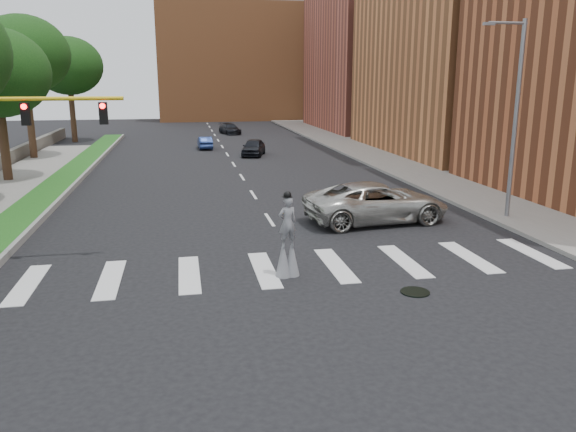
# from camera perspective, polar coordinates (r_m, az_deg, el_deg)

# --- Properties ---
(ground_plane) EXTENTS (160.00, 160.00, 0.00)m
(ground_plane) POSITION_cam_1_polar(r_m,az_deg,el_deg) (18.87, 1.90, -6.22)
(ground_plane) COLOR black
(ground_plane) RESTS_ON ground
(grass_median) EXTENTS (2.00, 60.00, 0.25)m
(grass_median) POSITION_cam_1_polar(r_m,az_deg,el_deg) (38.58, -21.96, 3.32)
(grass_median) COLOR #184F16
(grass_median) RESTS_ON ground
(median_curb) EXTENTS (0.20, 60.00, 0.28)m
(median_curb) POSITION_cam_1_polar(r_m,az_deg,el_deg) (38.39, -20.43, 3.42)
(median_curb) COLOR gray
(median_curb) RESTS_ON ground
(sidewalk_right) EXTENTS (5.00, 90.00, 0.18)m
(sidewalk_right) POSITION_cam_1_polar(r_m,az_deg,el_deg) (45.81, 10.41, 5.54)
(sidewalk_right) COLOR gray
(sidewalk_right) RESTS_ON ground
(manhole) EXTENTS (0.90, 0.90, 0.04)m
(manhole) POSITION_cam_1_polar(r_m,az_deg,el_deg) (17.97, 12.78, -7.54)
(manhole) COLOR black
(manhole) RESTS_ON ground
(building_mid) EXTENTS (16.00, 22.00, 24.00)m
(building_mid) POSITION_cam_1_polar(r_m,az_deg,el_deg) (54.22, 18.94, 18.92)
(building_mid) COLOR #BE6E3B
(building_mid) RESTS_ON ground
(building_far) EXTENTS (16.00, 22.00, 20.00)m
(building_far) POSITION_cam_1_polar(r_m,az_deg,el_deg) (75.95, 9.61, 16.24)
(building_far) COLOR #AB513F
(building_far) RESTS_ON ground
(building_backdrop) EXTENTS (26.00, 14.00, 18.00)m
(building_backdrop) POSITION_cam_1_polar(r_m,az_deg,el_deg) (95.85, -4.98, 15.21)
(building_backdrop) COLOR #BE6E3B
(building_backdrop) RESTS_ON ground
(streetlight) EXTENTS (2.05, 0.20, 9.00)m
(streetlight) POSITION_cam_1_polar(r_m,az_deg,el_deg) (27.65, 22.00, 9.56)
(streetlight) COLOR slate
(streetlight) RESTS_ON ground
(traffic_signal) EXTENTS (5.30, 0.23, 6.20)m
(traffic_signal) POSITION_cam_1_polar(r_m,az_deg,el_deg) (21.25, -26.86, 6.09)
(traffic_signal) COLOR black
(traffic_signal) RESTS_ON ground
(stilt_performer) EXTENTS (0.83, 0.59, 2.91)m
(stilt_performer) POSITION_cam_1_polar(r_m,az_deg,el_deg) (18.62, -0.06, -2.80)
(stilt_performer) COLOR #362215
(stilt_performer) RESTS_ON ground
(suv_crossing) EXTENTS (6.92, 3.73, 1.85)m
(suv_crossing) POSITION_cam_1_polar(r_m,az_deg,el_deg) (26.15, 9.01, 1.39)
(suv_crossing) COLOR #B5B3AB
(suv_crossing) RESTS_ON ground
(car_near) EXTENTS (2.78, 4.52, 1.44)m
(car_near) POSITION_cam_1_polar(r_m,az_deg,el_deg) (48.87, -3.52, 6.99)
(car_near) COLOR black
(car_near) RESTS_ON ground
(car_mid) EXTENTS (1.36, 3.57, 1.16)m
(car_mid) POSITION_cam_1_polar(r_m,az_deg,el_deg) (54.16, -8.43, 7.38)
(car_mid) COLOR navy
(car_mid) RESTS_ON ground
(car_far) EXTENTS (2.75, 4.59, 1.25)m
(car_far) POSITION_cam_1_polar(r_m,az_deg,el_deg) (68.70, -5.93, 8.80)
(car_far) COLOR black
(car_far) RESTS_ON ground
(tree_4) EXTENTS (7.17, 7.17, 11.40)m
(tree_4) POSITION_cam_1_polar(r_m,az_deg,el_deg) (50.45, -25.31, 14.60)
(tree_4) COLOR #362215
(tree_4) RESTS_ON ground
(tree_5) EXTENTS (6.92, 6.92, 10.71)m
(tree_5) POSITION_cam_1_polar(r_m,az_deg,el_deg) (63.48, -21.41, 13.99)
(tree_5) COLOR #362215
(tree_5) RESTS_ON ground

